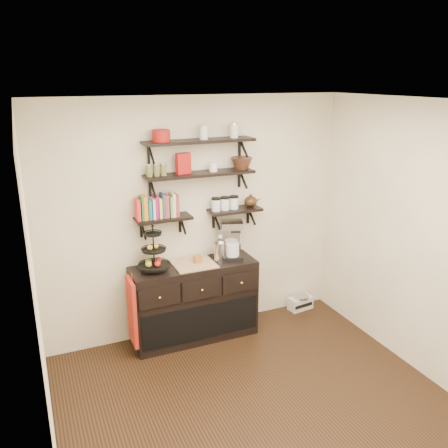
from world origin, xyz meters
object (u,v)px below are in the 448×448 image
at_px(fruit_stand, 154,256).
at_px(coffee_maker, 231,240).
at_px(sideboard, 194,301).
at_px(radio, 300,302).

bearing_deg(fruit_stand, coffee_maker, 1.70).
distance_m(sideboard, fruit_stand, 0.76).
bearing_deg(coffee_maker, radio, 22.65).
distance_m(sideboard, coffee_maker, 0.80).
xyz_separation_m(coffee_maker, radio, (1.03, 0.08, -1.02)).
bearing_deg(coffee_maker, fruit_stand, -159.88).
xyz_separation_m(fruit_stand, radio, (1.92, 0.10, -0.98)).
bearing_deg(sideboard, radio, 4.08).
bearing_deg(radio, sideboard, 176.84).
xyz_separation_m(sideboard, coffee_maker, (0.46, 0.03, 0.66)).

